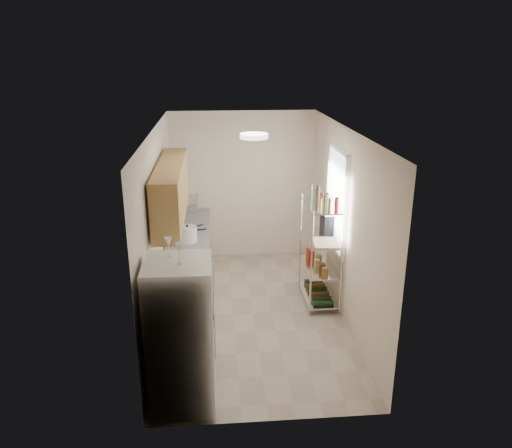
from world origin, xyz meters
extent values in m
cube|color=#B2A690|center=(0.00, 0.00, -0.01)|extent=(2.50, 4.40, 0.01)
cube|color=white|center=(0.00, 0.00, 2.60)|extent=(2.50, 4.40, 0.01)
cube|color=beige|center=(0.00, 2.21, 1.30)|extent=(2.50, 0.01, 2.60)
cube|color=beige|center=(0.00, -2.21, 1.30)|extent=(2.50, 0.01, 2.60)
cube|color=beige|center=(-1.25, 0.00, 1.30)|extent=(0.01, 4.40, 2.60)
cube|color=beige|center=(1.25, 0.00, 1.30)|extent=(0.01, 4.40, 2.60)
cube|color=#AB8249|center=(-0.92, 0.44, 0.43)|extent=(0.60, 3.48, 0.86)
cube|color=gray|center=(-0.90, 0.44, 0.88)|extent=(0.63, 3.51, 0.04)
cube|color=#B7BABC|center=(-0.94, -0.70, 0.88)|extent=(0.52, 0.44, 0.04)
cube|color=#B7BABC|center=(-0.64, 1.80, 0.46)|extent=(0.01, 0.55, 0.72)
cube|color=#AB8249|center=(-1.05, 0.10, 1.81)|extent=(0.33, 2.20, 0.72)
cube|color=#B7BABC|center=(-1.00, 0.90, 1.39)|extent=(0.50, 0.60, 0.12)
cube|color=white|center=(1.23, 0.35, 1.55)|extent=(0.06, 1.00, 1.46)
cube|color=silver|center=(1.00, 0.30, 0.10)|extent=(0.45, 0.90, 0.02)
cube|color=silver|center=(1.00, 0.30, 0.55)|extent=(0.45, 0.90, 0.02)
cube|color=silver|center=(1.00, 0.30, 1.00)|extent=(0.45, 0.90, 0.02)
cube|color=silver|center=(1.00, 0.30, 1.50)|extent=(0.45, 0.90, 0.02)
cylinder|color=silver|center=(0.79, -0.14, 0.78)|extent=(0.02, 0.02, 1.55)
cylinder|color=silver|center=(0.79, 0.74, 0.78)|extent=(0.02, 0.02, 1.55)
cylinder|color=silver|center=(1.22, -0.14, 0.78)|extent=(0.02, 0.02, 1.55)
cylinder|color=silver|center=(1.22, 0.74, 0.78)|extent=(0.02, 0.02, 1.55)
cylinder|color=white|center=(0.00, -0.30, 2.57)|extent=(0.34, 0.34, 0.05)
cube|color=white|center=(-0.87, -1.81, 0.80)|extent=(0.66, 0.66, 1.61)
cylinder|color=white|center=(-0.90, 0.60, 1.01)|extent=(0.28, 0.28, 0.22)
cylinder|color=black|center=(-0.92, 0.98, 0.92)|extent=(0.29, 0.29, 0.04)
cylinder|color=black|center=(-0.91, 1.11, 0.92)|extent=(0.28, 0.28, 0.04)
cube|color=tan|center=(1.02, 0.03, 1.03)|extent=(0.38, 0.47, 0.03)
cube|color=black|center=(1.15, 0.55, 1.16)|extent=(0.19, 0.26, 0.29)
cube|color=maroon|center=(0.92, 0.61, 0.63)|extent=(0.10, 0.14, 0.15)
camera|label=1|loc=(-0.48, -6.28, 3.52)|focal=35.00mm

